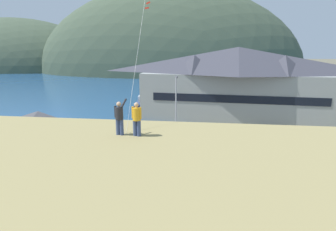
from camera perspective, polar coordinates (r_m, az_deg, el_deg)
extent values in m
plane|color=#66604C|center=(23.44, -3.82, -13.53)|extent=(600.00, 600.00, 0.00)
cube|color=slate|center=(27.89, -1.86, -8.80)|extent=(40.00, 20.00, 0.10)
cube|color=navy|center=(81.26, 4.26, 6.04)|extent=(360.00, 84.00, 0.03)
ellipsoid|color=#42513D|center=(172.30, -28.97, 8.39)|extent=(103.05, 60.19, 52.79)
ellipsoid|color=#42513D|center=(130.12, -0.26, 8.91)|extent=(120.52, 60.97, 75.36)
cube|color=#999E99|center=(43.37, 13.83, 3.79)|extent=(28.49, 10.58, 7.15)
cube|color=black|center=(39.12, 14.05, 3.28)|extent=(23.66, 1.93, 1.10)
pyramid|color=#3D3D47|center=(42.81, 14.25, 11.02)|extent=(30.22, 11.55, 3.79)
pyramid|color=#3D3D47|center=(41.58, 5.46, 10.55)|extent=(4.98, 4.98, 2.66)
pyramid|color=#3D3D47|center=(42.10, 22.96, 9.59)|extent=(4.98, 4.98, 2.66)
cube|color=beige|center=(29.42, -24.63, -5.40)|extent=(6.62, 4.52, 3.44)
pyramid|color=#47474C|center=(28.76, -25.11, -0.69)|extent=(7.15, 4.97, 1.56)
cube|color=black|center=(27.81, -26.90, -7.85)|extent=(1.10, 0.07, 2.40)
cube|color=#70604C|center=(56.43, -0.29, 3.07)|extent=(3.20, 14.62, 0.70)
cube|color=navy|center=(60.90, -3.05, 3.93)|extent=(2.30, 7.14, 0.90)
cube|color=navy|center=(60.81, -3.06, 4.42)|extent=(2.23, 6.93, 0.16)
cube|color=silver|center=(60.19, -3.16, 4.93)|extent=(1.60, 2.14, 1.10)
cube|color=silver|center=(53.66, 3.05, 2.61)|extent=(2.69, 7.23, 0.90)
cube|color=white|center=(53.56, 3.06, 3.17)|extent=(2.61, 7.01, 0.16)
cube|color=silver|center=(52.93, 3.06, 3.73)|extent=(1.71, 2.22, 1.10)
cube|color=navy|center=(52.99, -4.87, 2.44)|extent=(3.33, 8.59, 0.90)
cube|color=navy|center=(52.89, -4.88, 3.00)|extent=(3.23, 8.34, 0.16)
cube|color=silver|center=(52.16, -4.99, 3.55)|extent=(2.07, 2.66, 1.10)
cube|color=silver|center=(29.95, 24.48, -6.88)|extent=(4.30, 2.05, 0.80)
cube|color=beige|center=(29.66, 24.35, -5.53)|extent=(2.19, 1.73, 0.70)
cube|color=black|center=(29.67, 24.34, -5.59)|extent=(2.24, 1.76, 0.32)
cylinder|color=black|center=(29.82, 27.49, -8.12)|extent=(0.65, 0.26, 0.64)
cylinder|color=black|center=(31.39, 26.17, -6.92)|extent=(0.65, 0.26, 0.64)
cylinder|color=black|center=(28.82, 22.47, -8.32)|extent=(0.65, 0.26, 0.64)
cylinder|color=black|center=(30.45, 21.39, -7.06)|extent=(0.65, 0.26, 0.64)
cube|color=red|center=(24.79, -12.62, -10.17)|extent=(4.28, 2.00, 0.80)
cube|color=#B11A15|center=(24.45, -12.38, -8.59)|extent=(2.17, 1.70, 0.70)
cube|color=black|center=(24.47, -12.37, -8.66)|extent=(2.22, 1.73, 0.32)
cylinder|color=black|center=(26.15, -14.90, -9.97)|extent=(0.65, 0.25, 0.64)
cylinder|color=black|center=(24.59, -16.31, -11.63)|extent=(0.65, 0.25, 0.64)
cylinder|color=black|center=(25.41, -8.98, -10.37)|extent=(0.65, 0.25, 0.64)
cylinder|color=black|center=(23.80, -10.01, -12.15)|extent=(0.65, 0.25, 0.64)
cube|color=#B28923|center=(23.85, 9.01, -10.99)|extent=(4.31, 2.08, 0.80)
cube|color=olive|center=(23.55, 8.71, -9.31)|extent=(2.20, 1.74, 0.70)
cube|color=black|center=(23.56, 8.71, -9.39)|extent=(2.25, 1.77, 0.32)
cylinder|color=black|center=(23.20, 12.33, -12.97)|extent=(0.65, 0.26, 0.64)
cylinder|color=black|center=(24.85, 12.27, -11.09)|extent=(0.65, 0.26, 0.64)
cylinder|color=black|center=(23.26, 5.43, -12.62)|extent=(0.65, 0.26, 0.64)
cylinder|color=black|center=(24.91, 5.87, -10.78)|extent=(0.65, 0.26, 0.64)
cube|color=slate|center=(25.06, 22.08, -10.62)|extent=(4.35, 2.20, 0.80)
cube|color=#5B5B5F|center=(24.74, 21.89, -9.02)|extent=(2.24, 1.79, 0.70)
cube|color=black|center=(24.76, 21.89, -9.10)|extent=(2.29, 1.83, 0.32)
cylinder|color=black|center=(24.68, 25.53, -12.37)|extent=(0.66, 0.28, 0.64)
cylinder|color=black|center=(26.31, 24.67, -10.66)|extent=(0.66, 0.28, 0.64)
cylinder|color=black|center=(24.19, 19.08, -12.28)|extent=(0.66, 0.28, 0.64)
cylinder|color=black|center=(25.85, 18.66, -10.53)|extent=(0.66, 0.28, 0.64)
cube|color=#9EA3A8|center=(28.43, 4.06, -6.71)|extent=(4.30, 2.06, 0.80)
cube|color=gray|center=(28.18, 4.39, -5.29)|extent=(2.20, 1.73, 0.70)
cube|color=black|center=(28.19, 4.39, -5.35)|extent=(2.24, 1.76, 0.32)
cylinder|color=black|center=(29.44, 1.36, -6.78)|extent=(0.65, 0.26, 0.64)
cylinder|color=black|center=(27.73, 1.21, -8.10)|extent=(0.65, 0.26, 0.64)
cylinder|color=black|center=(29.47, 6.71, -6.85)|extent=(0.65, 0.26, 0.64)
cylinder|color=black|center=(27.76, 6.91, -8.17)|extent=(0.65, 0.26, 0.64)
cylinder|color=#ADADB2|center=(31.83, 1.64, 1.26)|extent=(0.16, 0.16, 7.54)
cube|color=#4C4C51|center=(31.60, 1.74, 7.91)|extent=(0.24, 0.70, 0.20)
cylinder|color=#384770|center=(14.50, -10.30, -2.33)|extent=(0.20, 0.20, 0.82)
cylinder|color=#384770|center=(14.39, -9.55, -2.42)|extent=(0.20, 0.20, 0.82)
cylinder|color=#232328|center=(14.26, -10.04, 0.45)|extent=(0.40, 0.40, 0.64)
sphere|color=tan|center=(14.16, -10.12, 2.34)|extent=(0.24, 0.24, 0.24)
cylinder|color=#232328|center=(14.22, -9.13, 2.51)|extent=(0.23, 0.57, 0.43)
cylinder|color=#232328|center=(14.36, -10.81, 0.79)|extent=(0.11, 0.11, 0.60)
cylinder|color=#384770|center=(14.19, -6.82, -2.55)|extent=(0.20, 0.20, 0.82)
cylinder|color=#384770|center=(14.09, -6.03, -2.65)|extent=(0.20, 0.20, 0.82)
cylinder|color=gold|center=(13.96, -6.50, 0.28)|extent=(0.40, 0.40, 0.64)
sphere|color=tan|center=(13.85, -6.56, 2.21)|extent=(0.24, 0.24, 0.24)
cylinder|color=gold|center=(14.04, -7.30, 0.63)|extent=(0.11, 0.11, 0.60)
cylinder|color=gold|center=(13.84, -5.71, 0.48)|extent=(0.11, 0.11, 0.60)
cube|color=red|center=(19.87, -4.11, 22.18)|extent=(0.30, 0.02, 0.20)
cube|color=red|center=(19.85, -4.39, 21.26)|extent=(0.29, 0.02, 0.15)
cylinder|color=silver|center=(16.86, -6.05, 14.50)|extent=(0.26, 5.84, 9.25)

